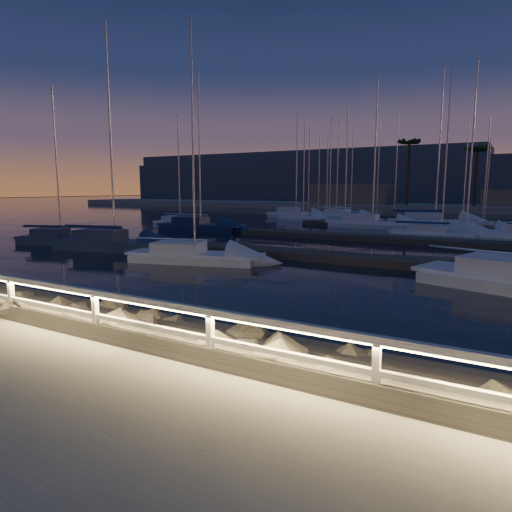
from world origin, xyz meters
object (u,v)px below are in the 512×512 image
at_px(sailboat_h, 439,234).
at_px(sailboat_n, 302,217).
at_px(sailboat_a, 59,238).
at_px(sailboat_g, 463,231).
at_px(guard_rail, 62,297).
at_px(sailboat_m, 343,216).
at_px(sailboat_i, 294,214).
at_px(sailboat_b, 112,243).
at_px(sailboat_k, 433,221).
at_px(sailboat_j, 370,223).
at_px(sailboat_e, 179,223).
at_px(sailboat_f, 199,225).
at_px(sailboat_c, 192,255).

relative_size(sailboat_h, sailboat_n, 1.15).
bearing_deg(sailboat_a, sailboat_n, 59.45).
bearing_deg(sailboat_g, guard_rail, -110.16).
xyz_separation_m(guard_rail, sailboat_a, (-18.45, 13.55, -0.98)).
relative_size(sailboat_m, sailboat_n, 1.17).
relative_size(sailboat_i, sailboat_m, 1.01).
distance_m(guard_rail, sailboat_a, 22.91).
distance_m(sailboat_b, sailboat_k, 32.17).
xyz_separation_m(sailboat_h, sailboat_j, (-7.17, 6.62, 0.08)).
bearing_deg(sailboat_i, sailboat_m, -23.95).
distance_m(sailboat_a, sailboat_h, 27.40).
bearing_deg(sailboat_n, sailboat_g, -14.64).
bearing_deg(guard_rail, sailboat_k, 88.60).
height_order(sailboat_k, sailboat_n, sailboat_k).
distance_m(sailboat_i, sailboat_m, 7.15).
distance_m(sailboat_e, sailboat_f, 4.33).
xyz_separation_m(sailboat_f, sailboat_i, (-0.59, 21.19, 0.01)).
relative_size(sailboat_j, sailboat_k, 0.94).
xyz_separation_m(sailboat_g, sailboat_k, (-3.86, 9.78, 0.04)).
relative_size(sailboat_c, sailboat_i, 0.91).
bearing_deg(sailboat_a, sailboat_f, 59.77).
bearing_deg(guard_rail, sailboat_h, 83.43).
relative_size(sailboat_b, sailboat_e, 1.26).
height_order(sailboat_m, sailboat_n, sailboat_m).
relative_size(sailboat_g, sailboat_n, 1.22).
height_order(sailboat_c, sailboat_k, sailboat_k).
relative_size(sailboat_i, sailboat_k, 0.84).
relative_size(guard_rail, sailboat_f, 3.22).
bearing_deg(sailboat_m, sailboat_k, -17.04).
distance_m(sailboat_g, sailboat_h, 2.82).
bearing_deg(sailboat_j, sailboat_f, -143.59).
relative_size(sailboat_e, sailboat_h, 0.83).
bearing_deg(sailboat_f, sailboat_n, 73.84).
relative_size(sailboat_e, sailboat_n, 0.96).
distance_m(sailboat_a, sailboat_e, 14.74).
bearing_deg(sailboat_i, sailboat_b, -97.98).
relative_size(sailboat_k, sailboat_n, 1.41).
relative_size(sailboat_a, sailboat_c, 0.87).
xyz_separation_m(sailboat_c, sailboat_f, (-10.45, 14.30, 0.06)).
distance_m(sailboat_i, sailboat_n, 6.42).
distance_m(sailboat_e, sailboat_k, 25.36).
bearing_deg(sailboat_j, sailboat_n, 147.13).
xyz_separation_m(sailboat_f, sailboat_g, (21.13, 6.17, -0.03)).
relative_size(sailboat_a, sailboat_k, 0.66).
relative_size(sailboat_b, sailboat_m, 1.03).
bearing_deg(sailboat_j, sailboat_b, -114.84).
bearing_deg(sailboat_h, sailboat_g, 57.37).
bearing_deg(sailboat_m, sailboat_c, -79.82).
height_order(sailboat_a, sailboat_m, sailboat_m).
height_order(sailboat_j, sailboat_m, sailboat_j).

